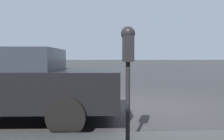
# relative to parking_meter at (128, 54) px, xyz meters

# --- Properties ---
(ground_plane) EXTENTS (220.00, 220.00, 0.00)m
(ground_plane) POSITION_rel_parking_meter_xyz_m (2.56, -0.70, -1.32)
(ground_plane) COLOR #2B2B2D
(parking_meter) EXTENTS (0.21, 0.19, 1.54)m
(parking_meter) POSITION_rel_parking_meter_xyz_m (0.00, 0.00, 0.00)
(parking_meter) COLOR black
(parking_meter) RESTS_ON sidewalk
(car_black) EXTENTS (2.17, 4.66, 1.45)m
(car_black) POSITION_rel_parking_meter_xyz_m (1.60, 2.38, -0.54)
(car_black) COLOR black
(car_black) RESTS_ON ground_plane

